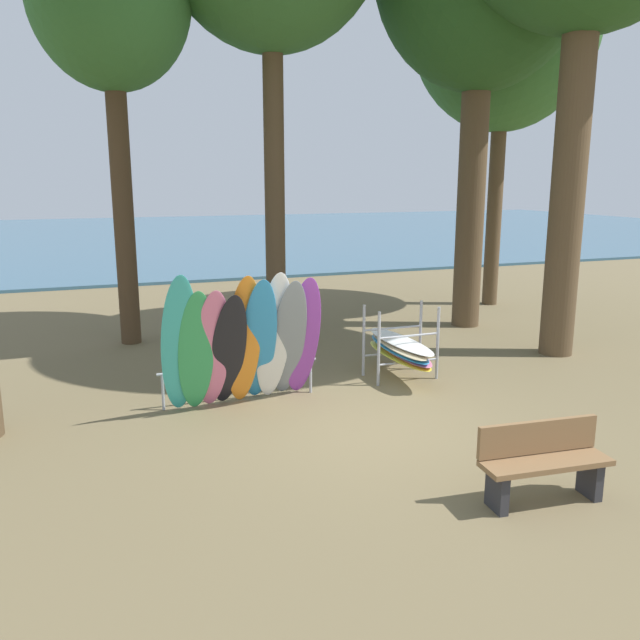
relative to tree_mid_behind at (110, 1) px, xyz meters
The scene contains 7 objects.
ground_plane 9.28m from the tree_mid_behind, 65.68° to the right, with size 80.00×80.00×0.00m, color brown.
lake_water 26.33m from the tree_mid_behind, 83.95° to the left, with size 80.00×36.00×0.10m, color #38607A.
tree_mid_behind is the anchor object (origin of this frame).
tree_far_right_back 9.55m from the tree_mid_behind, ahead, with size 4.67×4.67×9.88m.
leaning_board_pile 7.42m from the tree_mid_behind, 74.68° to the right, with size 2.47×1.04×2.13m.
board_storage_rack 8.41m from the tree_mid_behind, 44.78° to the right, with size 1.15×2.13×1.25m.
park_bench 11.10m from the tree_mid_behind, 67.48° to the right, with size 1.43×0.53×0.85m.
Camera 1 is at (-3.55, -7.74, 3.36)m, focal length 36.46 mm.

